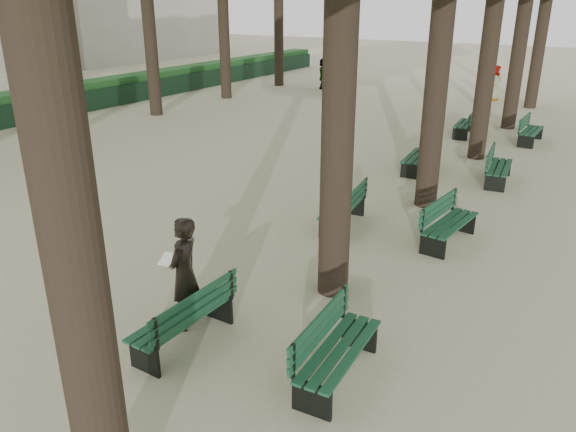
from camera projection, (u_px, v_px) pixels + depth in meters
The scene contains 16 objects.
ground at pixel (144, 352), 8.00m from camera, with size 120.00×120.00×0.00m, color #B4AE88.
bench_left_0 at pixel (184, 327), 8.10m from camera, with size 0.62×1.82×0.92m.
bench_left_1 at pixel (343, 215), 12.29m from camera, with size 0.80×1.86×0.92m.
bench_left_2 at pixel (417, 162), 16.22m from camera, with size 0.73×1.84×0.92m.
bench_left_3 at pixel (464, 128), 20.38m from camera, with size 0.71×1.84×0.92m.
bench_right_0 at pixel (338, 361), 7.35m from camera, with size 0.66×1.83×0.92m.
bench_right_1 at pixel (449, 231), 11.43m from camera, with size 0.77×1.85×0.92m.
bench_right_2 at pixel (498, 173), 15.18m from camera, with size 0.75×1.85×0.92m.
bench_right_3 at pixel (531, 136), 19.31m from camera, with size 0.62×1.82×0.92m.
man_with_map at pixel (184, 273), 8.34m from camera, with size 0.68×0.76×1.78m.
pedestrian_d at pixel (495, 83), 27.21m from camera, with size 0.81×0.33×1.66m, color #262628.
pedestrian_e at pixel (324, 74), 30.34m from camera, with size 1.55×0.33×1.67m, color #262628.
pedestrian_a at pixel (339, 75), 29.26m from camera, with size 0.91×0.38×1.88m, color #262628.
fence at pixel (70, 105), 23.81m from camera, with size 0.08×42.00×0.90m, color black.
hedge at pixel (59, 100), 24.09m from camera, with size 1.20×42.00×1.20m, color #18461C.
building_far at pixel (108, 13), 46.49m from camera, with size 12.00×16.00×7.00m, color #B7B2A3.
Camera 1 is at (5.24, -4.72, 4.73)m, focal length 35.00 mm.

